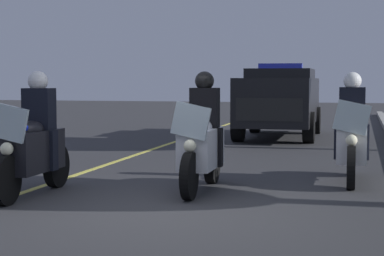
# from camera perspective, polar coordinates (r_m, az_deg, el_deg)

# --- Properties ---
(ground_plane) EXTENTS (80.00, 80.00, 0.00)m
(ground_plane) POSITION_cam_1_polar(r_m,az_deg,el_deg) (8.30, -2.63, -6.96)
(ground_plane) COLOR #333335
(police_motorcycle_lead_left) EXTENTS (2.14, 0.56, 1.72)m
(police_motorcycle_lead_left) POSITION_cam_1_polar(r_m,az_deg,el_deg) (9.45, -13.39, -1.43)
(police_motorcycle_lead_left) COLOR black
(police_motorcycle_lead_left) RESTS_ON ground
(police_motorcycle_lead_right) EXTENTS (2.14, 0.56, 1.72)m
(police_motorcycle_lead_right) POSITION_cam_1_polar(r_m,az_deg,el_deg) (9.59, 0.84, -1.24)
(police_motorcycle_lead_right) COLOR black
(police_motorcycle_lead_right) RESTS_ON ground
(police_motorcycle_trailing) EXTENTS (2.14, 0.56, 1.72)m
(police_motorcycle_trailing) POSITION_cam_1_polar(r_m,az_deg,el_deg) (10.71, 13.44, -0.79)
(police_motorcycle_trailing) COLOR black
(police_motorcycle_trailing) RESTS_ON ground
(police_suv) EXTENTS (4.93, 2.12, 2.05)m
(police_suv) POSITION_cam_1_polar(r_m,az_deg,el_deg) (18.68, 7.49, 2.46)
(police_suv) COLOR black
(police_suv) RESTS_ON ground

